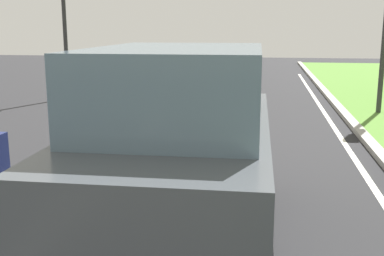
{
  "coord_description": "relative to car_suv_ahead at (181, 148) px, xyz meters",
  "views": [
    {
      "loc": [
        1.87,
        4.0,
        2.48
      ],
      "look_at": [
        0.94,
        9.92,
        1.2
      ],
      "focal_mm": 44.31,
      "sensor_mm": 36.0,
      "label": 1
    }
  ],
  "objects": [
    {
      "name": "lane_line_right_edge",
      "position": [
        2.64,
        5.0,
        -1.16
      ],
      "size": [
        0.12,
        32.0,
        0.01
      ],
      "primitive_type": "cube",
      "color": "silver",
      "rests_on": "ground"
    },
    {
      "name": "curb_right",
      "position": [
        3.14,
        5.0,
        -1.11
      ],
      "size": [
        0.24,
        48.0,
        0.12
      ],
      "primitive_type": "cube",
      "color": "#9E9B93",
      "rests_on": "ground"
    },
    {
      "name": "ground_plane",
      "position": [
        -0.96,
        5.0,
        -1.17
      ],
      "size": [
        60.0,
        60.0,
        0.0
      ],
      "primitive_type": "plane",
      "color": "#262628"
    },
    {
      "name": "car_suv_ahead",
      "position": [
        0.0,
        0.0,
        0.0
      ],
      "size": [
        2.03,
        4.53,
        2.28
      ],
      "rotation": [
        0.0,
        0.0,
        0.02
      ],
      "color": "#474C51",
      "rests_on": "ground"
    },
    {
      "name": "lane_line_center",
      "position": [
        -1.66,
        5.0,
        -1.16
      ],
      "size": [
        0.12,
        32.0,
        0.01
      ],
      "primitive_type": "cube",
      "color": "silver",
      "rests_on": "ground"
    },
    {
      "name": "traffic_light_overhead_left",
      "position": [
        -6.0,
        10.63,
        2.16
      ],
      "size": [
        0.32,
        0.5,
        4.87
      ],
      "color": "#2D2D2D",
      "rests_on": "ground"
    }
  ]
}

